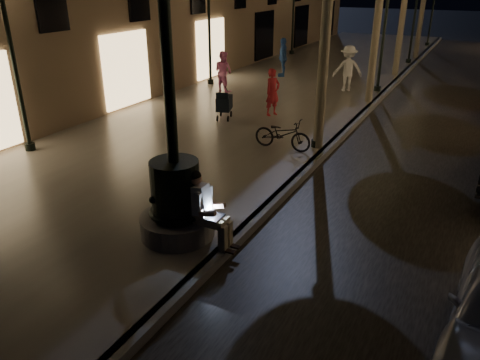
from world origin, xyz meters
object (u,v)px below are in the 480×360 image
Objects in this scene: lamp_curb_a at (323,38)px; lamp_left_b at (209,13)px; pedestrian_red at (273,92)px; pedestrian_pink at (223,71)px; lamp_left_a at (10,39)px; bicycle at (283,134)px; lamp_curb_c at (416,6)px; stroller at (224,103)px; pedestrian_blue at (283,57)px; seated_man_laptop at (204,207)px; lamp_curb_b at (386,16)px; lamp_left_c at (294,2)px; fountain_lamppost at (175,186)px; pedestrian_white at (348,68)px.

lamp_curb_a is 1.00× the size of lamp_left_b.
pedestrian_pink reaches higher than pedestrian_red.
lamp_left_a is 8.26m from pedestrian_red.
bicycle is at bearing 28.08° from lamp_left_a.
lamp_curb_c is 4.35× the size of stroller.
lamp_curb_c is 8.71m from pedestrian_blue.
seated_man_laptop is at bearing -172.00° from bicycle.
lamp_curb_b is at bearing 89.65° from seated_man_laptop.
lamp_left_a is 2.86× the size of bicycle.
pedestrian_blue is at bearing 107.51° from seated_man_laptop.
pedestrian_blue is (-4.84, 9.08, -2.12)m from lamp_curb_a.
lamp_left_a is at bearing 169.98° from pedestrian_red.
lamp_curb_c is 2.95× the size of pedestrian_red.
pedestrian_pink is 1.00× the size of bicycle.
stroller is at bearing 57.22° from lamp_left_a.
lamp_curb_b is 2.63× the size of pedestrian_blue.
lamp_curb_c is (0.00, 8.00, 0.00)m from lamp_curb_b.
pedestrian_pink is at bearing -83.32° from lamp_left_c.
lamp_left_c is (-7.10, 8.00, 0.00)m from lamp_curb_b.
fountain_lamppost is at bearing 128.51° from pedestrian_pink.
fountain_lamppost is 23.00m from lamp_left_c.
pedestrian_white reaches higher than bicycle.
lamp_curb_b and lamp_left_a have the same top height.
lamp_curb_b reaches higher than pedestrian_pink.
fountain_lamppost is at bearing -17.35° from lamp_left_a.
fountain_lamppost is 5.40m from bicycle.
lamp_left_c is 7.58m from pedestrian_blue.
seated_man_laptop is at bearing 69.18° from pedestrian_white.
lamp_curb_a is (0.70, 6.00, 2.02)m from fountain_lamppost.
lamp_curb_a is 16.00m from lamp_curb_c.
pedestrian_pink is at bearing 3.46° from pedestrian_white.
lamp_left_a reaches higher than seated_man_laptop.
pedestrian_red is 0.89× the size of pedestrian_blue.
lamp_curb_c is at bearing 57.04° from stroller.
seated_man_laptop is 12.30m from pedestrian_pink.
lamp_left_c is 15.34m from stroller.
fountain_lamppost is at bearing -61.93° from lamp_left_b.
lamp_left_b is 10.00m from lamp_left_c.
bicycle is at bearing 90.99° from fountain_lamppost.
seated_man_laptop is 6.43m from lamp_curb_a.
pedestrian_red reaches higher than stroller.
pedestrian_red is at bearing 28.95° from bicycle.
stroller is at bearing -14.84° from pedestrian_blue.
fountain_lamppost is 15.64m from pedestrian_blue.
lamp_curb_b is 8.00m from lamp_curb_c.
stroller is at bearing 116.68° from seated_man_laptop.
seated_man_laptop is at bearing 0.00° from fountain_lamppost.
lamp_curb_c is 2.63× the size of pedestrian_blue.
pedestrian_pink is (-5.10, 10.89, -0.17)m from fountain_lamppost.
pedestrian_pink is at bearing -117.57° from lamp_curb_c.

